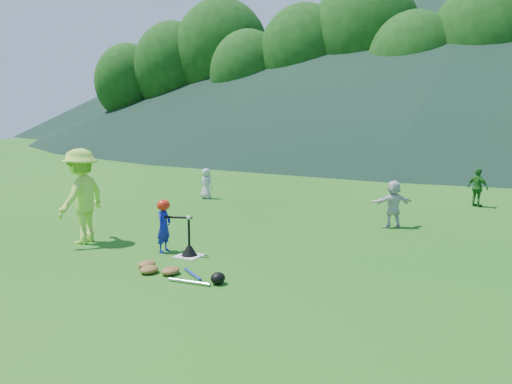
% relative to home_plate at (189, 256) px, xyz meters
% --- Properties ---
extents(ground, '(120.00, 120.00, 0.00)m').
position_rel_home_plate_xyz_m(ground, '(0.00, 0.00, -0.01)').
color(ground, '#165714').
rests_on(ground, ground).
extents(home_plate, '(0.45, 0.45, 0.02)m').
position_rel_home_plate_xyz_m(home_plate, '(0.00, 0.00, 0.00)').
color(home_plate, silver).
rests_on(home_plate, ground).
extents(baseball, '(0.08, 0.08, 0.08)m').
position_rel_home_plate_xyz_m(baseball, '(0.00, 0.00, 0.73)').
color(baseball, white).
rests_on(baseball, batting_tee).
extents(batter_child, '(0.28, 0.39, 0.99)m').
position_rel_home_plate_xyz_m(batter_child, '(-0.61, 0.02, 0.49)').
color(batter_child, '#161F9C').
rests_on(batter_child, ground).
extents(adult_coach, '(0.96, 1.37, 1.94)m').
position_rel_home_plate_xyz_m(adult_coach, '(-2.56, -0.23, 0.96)').
color(adult_coach, '#AFE844').
rests_on(adult_coach, ground).
extents(fielder_a, '(0.52, 0.38, 0.98)m').
position_rel_home_plate_xyz_m(fielder_a, '(-3.77, 5.86, 0.48)').
color(fielder_a, '#BDBDBD').
rests_on(fielder_a, ground).
extents(fielder_c, '(0.71, 0.58, 1.13)m').
position_rel_home_plate_xyz_m(fielder_c, '(4.02, 8.51, 0.56)').
color(fielder_c, '#1F641E').
rests_on(fielder_c, ground).
extents(fielder_d, '(0.99, 0.95, 1.12)m').
position_rel_home_plate_xyz_m(fielder_d, '(2.61, 4.43, 0.55)').
color(fielder_d, silver).
rests_on(fielder_d, ground).
extents(batting_tee, '(0.30, 0.30, 0.68)m').
position_rel_home_plate_xyz_m(batting_tee, '(0.00, 0.00, 0.12)').
color(batting_tee, black).
rests_on(batting_tee, home_plate).
extents(batter_gear, '(0.73, 0.26, 0.35)m').
position_rel_home_plate_xyz_m(batter_gear, '(-0.59, 0.03, 0.89)').
color(batter_gear, red).
rests_on(batter_gear, ground).
extents(equipment_pile, '(1.80, 0.63, 0.19)m').
position_rel_home_plate_xyz_m(equipment_pile, '(0.40, -1.05, 0.06)').
color(equipment_pile, olive).
rests_on(equipment_pile, ground).
extents(outfield_fence, '(70.07, 0.08, 1.33)m').
position_rel_home_plate_xyz_m(outfield_fence, '(0.00, 28.00, 0.69)').
color(outfield_fence, gray).
rests_on(outfield_fence, ground).
extents(tree_line, '(70.04, 11.40, 14.82)m').
position_rel_home_plate_xyz_m(tree_line, '(0.20, 33.83, 8.20)').
color(tree_line, '#382314').
rests_on(tree_line, ground).
extents(distant_hills, '(155.00, 140.00, 32.00)m').
position_rel_home_plate_xyz_m(distant_hills, '(-7.63, 81.81, 14.97)').
color(distant_hills, black).
rests_on(distant_hills, ground).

